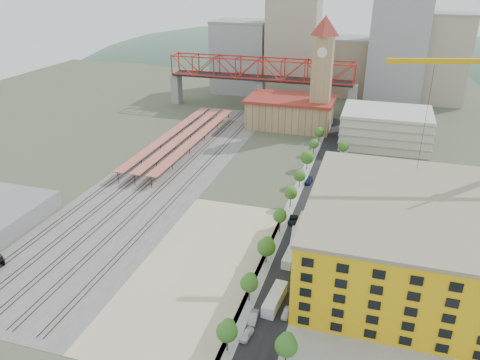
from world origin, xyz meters
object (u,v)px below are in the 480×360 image
(construction_building, at_px, (408,238))
(site_trailer_c, at_px, (296,240))
(site_trailer_d, at_px, (302,223))
(clock_tower, at_px, (323,64))
(site_trailer_a, at_px, (275,299))
(car_0, at_px, (246,335))
(site_trailer_b, at_px, (291,256))

(construction_building, distance_m, site_trailer_c, 27.63)
(site_trailer_c, height_order, site_trailer_d, site_trailer_c)
(clock_tower, distance_m, site_trailer_a, 122.94)
(clock_tower, bearing_deg, car_0, -87.81)
(site_trailer_a, xyz_separation_m, site_trailer_d, (0.00, 33.86, -0.10))
(site_trailer_b, bearing_deg, clock_tower, 97.85)
(site_trailer_d, bearing_deg, site_trailer_b, -88.44)
(site_trailer_a, height_order, site_trailer_d, site_trailer_a)
(site_trailer_a, bearing_deg, site_trailer_c, 95.11)
(site_trailer_b, distance_m, car_0, 28.44)
(clock_tower, distance_m, site_trailer_d, 90.37)
(site_trailer_b, bearing_deg, site_trailer_d, 93.39)
(site_trailer_a, bearing_deg, site_trailer_b, 95.11)
(construction_building, xyz_separation_m, site_trailer_a, (-26.00, -19.61, -8.02))
(car_0, bearing_deg, site_trailer_b, 93.67)
(clock_tower, distance_m, construction_building, 107.36)
(site_trailer_c, xyz_separation_m, car_0, (-3.00, -35.47, -0.66))
(clock_tower, xyz_separation_m, construction_building, (34.00, -99.99, -19.29))
(clock_tower, xyz_separation_m, site_trailer_b, (8.00, -102.44, -27.47))
(site_trailer_a, xyz_separation_m, site_trailer_b, (0.00, 17.16, -0.16))
(site_trailer_a, relative_size, site_trailer_d, 1.08)
(site_trailer_a, relative_size, site_trailer_c, 1.01)
(construction_building, relative_size, site_trailer_d, 5.39)
(site_trailer_c, bearing_deg, site_trailer_d, 83.74)
(site_trailer_a, distance_m, site_trailer_c, 24.36)
(site_trailer_d, distance_m, car_0, 45.08)
(construction_building, xyz_separation_m, site_trailer_c, (-26.00, 4.75, -8.04))
(construction_building, relative_size, car_0, 12.14)
(site_trailer_c, xyz_separation_m, site_trailer_d, (0.00, 9.50, -0.09))
(clock_tower, distance_m, site_trailer_c, 99.41)
(site_trailer_d, bearing_deg, clock_tower, 96.89)
(construction_building, relative_size, site_trailer_b, 5.64)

